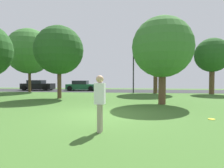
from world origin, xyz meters
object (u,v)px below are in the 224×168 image
(parked_car_green, at_px, (82,86))
(person_thrower, at_px, (100,100))
(oak_tree_center, at_px, (29,51))
(frisbee_disc, at_px, (212,119))
(maple_tree_near, at_px, (156,47))
(oak_tree_right, at_px, (59,50))
(street_lamp_post, at_px, (133,73))
(birch_tree_lone, at_px, (212,55))
(maple_tree_far, at_px, (162,47))
(parked_car_black, at_px, (38,86))

(parked_car_green, bearing_deg, person_thrower, -73.08)
(oak_tree_center, relative_size, frisbee_disc, 28.09)
(maple_tree_near, xyz_separation_m, parked_car_green, (-9.34, 3.71, -4.41))
(oak_tree_center, distance_m, person_thrower, 19.73)
(person_thrower, bearing_deg, oak_tree_right, 123.28)
(parked_car_green, xyz_separation_m, street_lamp_post, (6.92, -3.99, 1.63))
(birch_tree_lone, bearing_deg, frisbee_disc, -111.95)
(birch_tree_lone, bearing_deg, maple_tree_far, -127.35)
(person_thrower, bearing_deg, parked_car_green, 111.77)
(maple_tree_far, height_order, maple_tree_near, maple_tree_near)
(parked_car_black, bearing_deg, oak_tree_center, -78.66)
(maple_tree_far, xyz_separation_m, frisbee_disc, (1.29, -4.40, -3.64))
(maple_tree_near, bearing_deg, frisbee_disc, -87.17)
(maple_tree_far, distance_m, oak_tree_center, 16.92)
(person_thrower, relative_size, street_lamp_post, 0.39)
(oak_tree_right, relative_size, person_thrower, 3.37)
(oak_tree_right, bearing_deg, oak_tree_center, 134.18)
(oak_tree_right, bearing_deg, parked_car_green, 94.66)
(oak_tree_right, xyz_separation_m, parked_car_black, (-6.95, 9.63, -3.31))
(street_lamp_post, bearing_deg, birch_tree_lone, 0.87)
(oak_tree_right, xyz_separation_m, person_thrower, (4.98, -9.19, -2.98))
(birch_tree_lone, relative_size, parked_car_green, 1.46)
(birch_tree_lone, bearing_deg, oak_tree_center, 178.37)
(maple_tree_far, bearing_deg, maple_tree_near, 85.76)
(birch_tree_lone, xyz_separation_m, frisbee_disc, (-5.20, -12.89, -4.05))
(oak_tree_center, relative_size, parked_car_black, 1.78)
(person_thrower, height_order, frisbee_disc, person_thrower)
(frisbee_disc, relative_size, parked_car_black, 0.06)
(frisbee_disc, height_order, parked_car_green, parked_car_green)
(oak_tree_right, bearing_deg, person_thrower, -61.56)
(birch_tree_lone, xyz_separation_m, person_thrower, (-9.41, -15.11, -3.08))
(oak_tree_right, distance_m, oak_tree_center, 9.13)
(oak_tree_right, distance_m, maple_tree_near, 10.54)
(oak_tree_center, xyz_separation_m, street_lamp_post, (12.45, -0.71, -2.64))
(parked_car_black, bearing_deg, person_thrower, -57.63)
(oak_tree_right, xyz_separation_m, frisbee_disc, (9.19, -6.97, -3.95))
(maple_tree_far, distance_m, birch_tree_lone, 10.69)
(frisbee_disc, bearing_deg, maple_tree_near, 92.83)
(oak_tree_center, bearing_deg, frisbee_disc, -40.98)
(frisbee_disc, xyz_separation_m, parked_car_green, (-9.98, 16.75, 0.61))
(oak_tree_right, xyz_separation_m, street_lamp_post, (6.12, 5.80, -1.71))
(birch_tree_lone, relative_size, maple_tree_near, 0.78)
(maple_tree_near, xyz_separation_m, frisbee_disc, (0.64, -13.05, -5.01))
(oak_tree_center, height_order, street_lamp_post, oak_tree_center)
(oak_tree_center, xyz_separation_m, parked_car_green, (5.53, 3.27, -4.27))
(maple_tree_near, height_order, frisbee_disc, maple_tree_near)
(maple_tree_far, bearing_deg, parked_car_black, 140.61)
(birch_tree_lone, distance_m, parked_car_green, 16.04)
(birch_tree_lone, relative_size, person_thrower, 3.33)
(maple_tree_near, bearing_deg, parked_car_green, 158.35)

